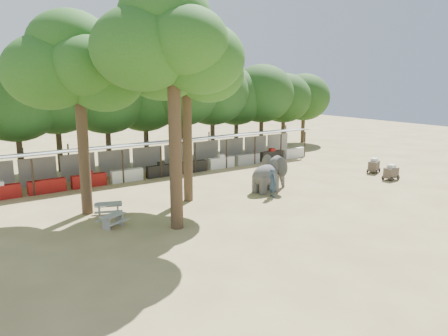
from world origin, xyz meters
TOP-DOWN VIEW (x-y plane):
  - ground at (0.00, 0.00)m, footprint 100.00×100.00m
  - vendor_stalls at (-0.00, 13.84)m, footprint 28.00×2.99m
  - yard_tree_left at (-9.13, 7.19)m, footprint 7.10×6.90m
  - yard_tree_center at (-6.13, 2.19)m, footprint 7.10×6.90m
  - yard_tree_back at (-3.13, 6.19)m, footprint 7.10×6.90m
  - backdrop_trees at (0.00, 19.00)m, footprint 46.46×5.95m
  - elephant at (2.65, 4.91)m, footprint 3.11×2.35m
  - handler at (1.82, 3.63)m, footprint 0.54×0.73m
  - picnic_table_near at (-8.66, 3.98)m, footprint 1.68×1.61m
  - picnic_table_far at (-8.20, 5.83)m, footprint 1.85×1.76m
  - cart_front at (12.22, 2.18)m, footprint 1.21×0.82m
  - cart_back at (13.25, 4.46)m, footprint 1.41×1.18m

SIDE VIEW (x-z plane):
  - ground at x=0.00m, z-range 0.00..0.00m
  - picnic_table_near at x=-8.66m, z-range 0.10..0.76m
  - picnic_table_far at x=-8.20m, z-range 0.11..0.85m
  - cart_front at x=12.22m, z-range -0.01..1.15m
  - cart_back at x=13.25m, z-range -0.01..1.17m
  - handler at x=1.82m, z-range 0.00..1.85m
  - elephant at x=2.65m, z-range 0.00..2.34m
  - vendor_stalls at x=0.00m, z-range -0.22..2.58m
  - backdrop_trees at x=0.00m, z-range 1.35..9.68m
  - yard_tree_left at x=-9.13m, z-range 2.69..13.71m
  - yard_tree_back at x=-3.13m, z-range 2.86..14.22m
  - yard_tree_center at x=-6.13m, z-range 3.19..15.23m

